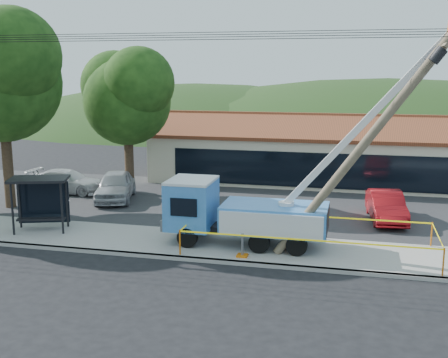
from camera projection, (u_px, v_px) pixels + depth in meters
name	position (u px, v px, depth m)	size (l,w,h in m)	color
ground	(169.00, 279.00, 20.82)	(120.00, 120.00, 0.00)	black
curb	(186.00, 259.00, 22.81)	(60.00, 0.25, 0.15)	gray
sidewalk	(199.00, 245.00, 24.62)	(60.00, 4.00, 0.15)	gray
parking_lot	(237.00, 203.00, 32.26)	(60.00, 12.00, 0.10)	#28282B
strip_mall	(318.00, 154.00, 38.60)	(22.50, 8.53, 4.67)	beige
tree_west_near	(1.00, 71.00, 29.71)	(7.56, 6.72, 10.80)	#332316
tree_lot	(127.00, 93.00, 33.60)	(6.30, 5.60, 8.94)	#332316
hill_west	(196.00, 125.00, 76.70)	(78.40, 56.00, 28.00)	#213E16
hill_center	(385.00, 129.00, 71.00)	(89.60, 64.00, 32.00)	#213E16
utility_truck	(243.00, 210.00, 24.19)	(11.74, 3.74, 9.28)	black
leaning_pole	(371.00, 136.00, 21.50)	(6.72, 2.00, 9.24)	brown
bus_shelter	(40.00, 191.00, 26.30)	(3.00, 2.35, 2.53)	black
caution_tape	(309.00, 233.00, 23.45)	(10.23, 3.66, 1.06)	#D1630B
car_silver	(116.00, 201.00, 32.92)	(1.98, 4.91, 1.67)	#A9ACB0
car_red	(385.00, 222.00, 28.42)	(1.57, 4.49, 1.48)	#A01015
car_white	(68.00, 194.00, 34.76)	(1.97, 4.86, 1.41)	silver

